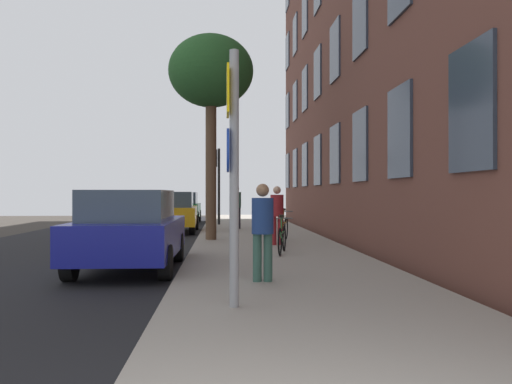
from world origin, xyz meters
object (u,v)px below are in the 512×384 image
sign_post (232,160)px  car_1 (174,212)px  bicycle_0 (282,238)px  pedestrian_1 (277,211)px  traffic_light (217,172)px  car_0 (130,229)px  bicycle_2 (263,223)px  tree_near (211,74)px  car_2 (183,207)px  pedestrian_0 (263,226)px  pedestrian_2 (236,204)px  bicycle_1 (284,228)px

sign_post → car_1: 14.99m
bicycle_0 → pedestrian_1: pedestrian_1 is taller
traffic_light → car_0: 14.25m
bicycle_2 → car_1: bearing=144.4°
tree_near → car_2: 12.55m
pedestrian_0 → car_2: pedestrian_0 is taller
sign_post → bicycle_2: (1.32, 12.39, -1.48)m
traffic_light → bicycle_2: size_ratio=2.14×
bicycle_0 → car_1: (-3.37, 8.80, 0.36)m
pedestrian_0 → traffic_light: bearing=93.3°
bicycle_0 → tree_near: bearing=114.1°
bicycle_0 → pedestrian_2: (-0.87, 9.15, 0.64)m
pedestrian_1 → pedestrian_2: 7.08m
tree_near → car_2: tree_near is taller
bicycle_1 → bicycle_2: bicycle_1 is taller
pedestrian_0 → pedestrian_2: 13.23m
pedestrian_1 → car_1: 7.51m
tree_near → pedestrian_2: size_ratio=3.66×
bicycle_1 → pedestrian_0: size_ratio=1.01×
bicycle_2 → car_2: size_ratio=0.41×
car_0 → bicycle_2: bearing=68.2°
pedestrian_0 → car_1: pedestrian_0 is taller
tree_near → bicycle_1: bearing=-11.3°
pedestrian_1 → tree_near: bearing=135.1°
bicycle_0 → pedestrian_1: (0.10, 2.14, 0.58)m
tree_near → pedestrian_0: tree_near is taller
bicycle_0 → bicycle_1: bicycle_1 is taller
car_0 → pedestrian_2: bearing=77.6°
bicycle_2 → traffic_light: bearing=106.5°
bicycle_1 → pedestrian_2: size_ratio=0.92×
pedestrian_0 → bicycle_2: bearing=85.7°
traffic_light → pedestrian_0: bearing=-86.7°
bicycle_2 → car_1: car_1 is taller
pedestrian_1 → pedestrian_2: size_ratio=0.94×
tree_near → bicycle_1: tree_near is taller
tree_near → bicycle_0: tree_near is taller
traffic_light → bicycle_2: traffic_light is taller
pedestrian_1 → pedestrian_2: pedestrian_2 is taller
pedestrian_1 → bicycle_2: bearing=91.1°
bicycle_0 → car_0: (-3.30, -1.89, 0.36)m
car_1 → car_2: (-0.14, 6.82, -0.00)m
tree_near → car_0: tree_near is taller
car_1 → car_2: 6.82m
pedestrian_0 → pedestrian_2: pedestrian_2 is taller
bicycle_2 → bicycle_0: bearing=-90.1°
sign_post → bicycle_1: 9.85m
tree_near → bicycle_2: 5.66m
bicycle_0 → pedestrian_0: 4.19m
traffic_light → bicycle_1: traffic_light is taller
bicycle_0 → car_2: bearing=102.7°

